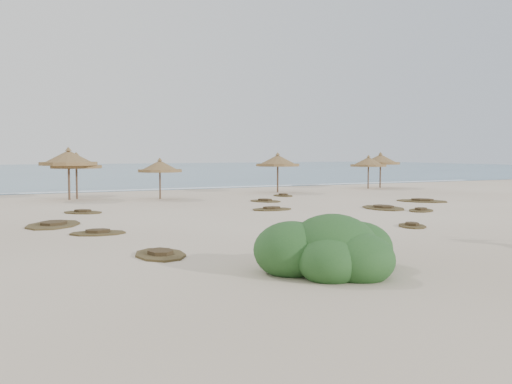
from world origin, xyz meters
TOP-DOWN VIEW (x-y plane):
  - ground at (0.00, 0.00)m, footprint 160.00×160.00m
  - ocean at (0.00, 75.00)m, footprint 200.00×100.00m
  - foam_line at (0.00, 26.00)m, footprint 70.00×0.60m
  - palapa_2 at (-4.28, 19.13)m, footprint 4.02×4.02m
  - palapa_3 at (-3.75, 19.65)m, footprint 3.79×3.79m
  - palapa_4 at (0.75, 17.35)m, footprint 3.11×3.11m
  - palapa_5 at (9.73, 18.94)m, footprint 3.63×3.63m
  - palapa_6 at (18.20, 19.74)m, footprint 3.33×3.33m
  - palapa_7 at (19.75, 20.21)m, footprint 3.84×3.84m
  - bush at (-1.88, -4.92)m, footprint 3.58×3.15m
  - scrub_1 at (-6.67, 7.01)m, footprint 3.01×3.47m
  - scrub_2 at (-5.57, 3.96)m, footprint 2.13×1.60m
  - scrub_3 at (3.71, 8.54)m, footprint 2.12×1.44m
  - scrub_4 at (9.86, 4.84)m, footprint 2.07×1.95m
  - scrub_5 at (13.65, 8.87)m, footprint 3.23×3.44m
  - scrub_7 at (5.57, 12.85)m, footprint 2.03×2.36m
  - scrub_9 at (0.91, -0.38)m, footprint 2.48×1.71m
  - scrub_10 at (8.50, 15.97)m, footprint 1.21×1.78m
  - scrub_11 at (-4.87, -1.04)m, footprint 1.53×2.20m
  - scrub_12 at (5.49, 0.59)m, footprint 1.60×1.84m
  - scrub_13 at (-4.85, 11.19)m, footprint 2.22×2.15m
  - scrub_14 at (9.03, 6.63)m, footprint 2.30×3.10m

SIDE VIEW (x-z plane):
  - ground at x=0.00m, z-range 0.00..0.00m
  - ocean at x=0.00m, z-range 0.00..0.01m
  - foam_line at x=0.00m, z-range 0.00..0.01m
  - scrub_1 at x=-6.67m, z-range -0.03..0.13m
  - scrub_5 at x=13.65m, z-range -0.03..0.13m
  - scrub_11 at x=-4.87m, z-range -0.03..0.13m
  - scrub_4 at x=9.86m, z-range -0.03..0.13m
  - scrub_7 at x=5.57m, z-range -0.03..0.13m
  - scrub_9 at x=0.91m, z-range -0.03..0.13m
  - scrub_10 at x=8.50m, z-range -0.03..0.13m
  - scrub_12 at x=5.49m, z-range -0.03..0.13m
  - scrub_2 at x=-5.57m, z-range -0.03..0.13m
  - scrub_13 at x=-4.85m, z-range -0.03..0.13m
  - scrub_14 at x=9.03m, z-range -0.03..0.13m
  - scrub_3 at x=3.71m, z-range -0.03..0.13m
  - bush at x=-1.88m, z-range -0.28..1.33m
  - palapa_4 at x=0.75m, z-range 0.69..3.19m
  - palapa_6 at x=18.20m, z-range 0.73..3.35m
  - palapa_5 at x=9.73m, z-range 0.78..3.61m
  - palapa_3 at x=-3.75m, z-range 0.79..3.64m
  - palapa_7 at x=19.75m, z-range 0.79..3.65m
  - palapa_2 at x=-4.28m, z-range 0.87..4.02m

